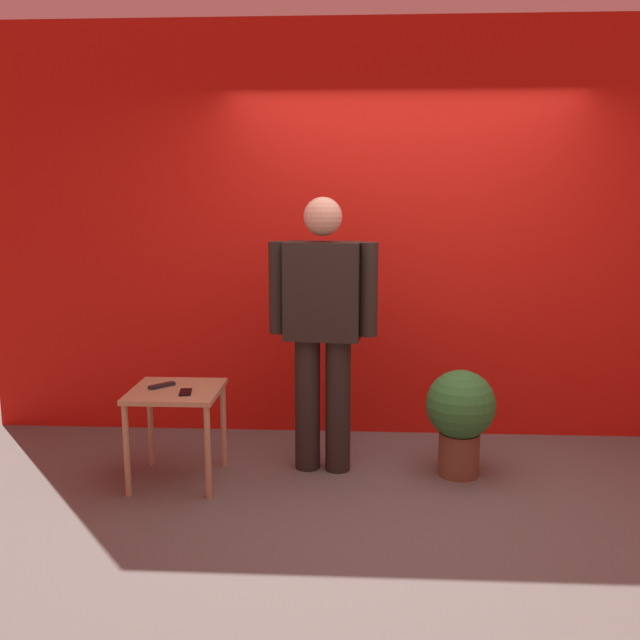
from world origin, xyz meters
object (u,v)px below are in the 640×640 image
Objects in this scene: tv_remote at (162,386)px; standing_person at (323,321)px; side_table at (176,403)px; potted_plant at (460,414)px; cell_phone at (186,392)px.

standing_person is at bearing 56.00° from tv_remote.
side_table is at bearing 25.36° from tv_remote.
tv_remote is (-0.10, 0.03, 0.10)m from side_table.
side_table is at bearing -164.87° from standing_person.
side_table is (-0.89, -0.24, -0.48)m from standing_person.
side_table is 0.14m from tv_remote.
tv_remote is 1.88m from potted_plant.
tv_remote is at bearing -175.26° from potted_plant.
tv_remote is (-0.18, 0.12, 0.01)m from cell_phone.
standing_person reaches higher than tv_remote.
tv_remote reaches higher than cell_phone.
side_table is at bearing 124.38° from cell_phone.
standing_person is 12.22× the size of cell_phone.
potted_plant is at bearing 48.80° from tv_remote.
cell_phone is 0.85× the size of tv_remote.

